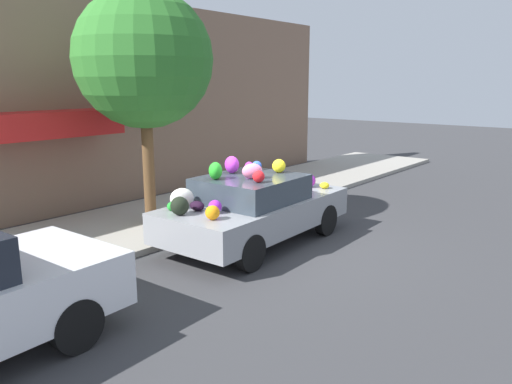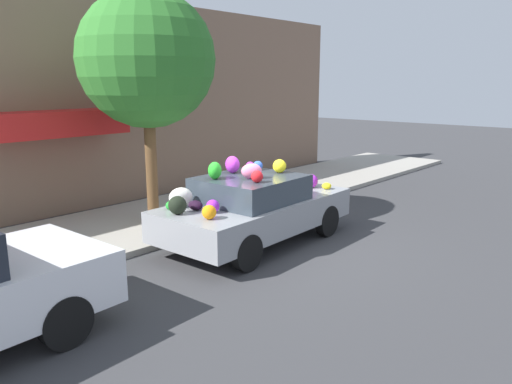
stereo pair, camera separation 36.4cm
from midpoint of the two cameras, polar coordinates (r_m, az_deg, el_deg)
ground_plane at (r=9.77m, az=1.14°, el=-5.80°), size 60.00×60.00×0.00m
sidewalk_curb at (r=11.61m, az=-9.08°, el=-2.68°), size 24.00×3.20×0.12m
building_facade at (r=12.98m, az=-16.08°, el=9.62°), size 18.00×1.20×5.09m
street_tree at (r=10.54m, az=-11.41°, el=14.61°), size 2.77×2.77×4.78m
fire_hydrant at (r=11.54m, az=-2.26°, el=-0.54°), size 0.20×0.20×0.70m
art_car at (r=9.53m, az=0.83°, el=-1.73°), size 4.09×1.96×1.66m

